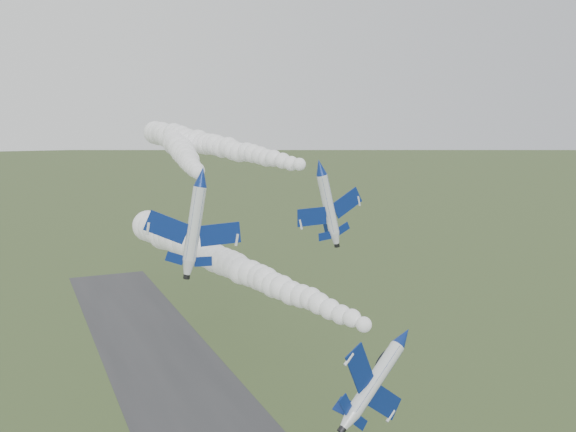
% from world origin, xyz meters
% --- Properties ---
extents(jet_lead, '(7.35, 12.93, 8.44)m').
position_xyz_m(jet_lead, '(8.96, -1.80, 29.66)').
color(jet_lead, silver).
extents(smoke_trail_jet_lead, '(21.93, 56.50, 5.37)m').
position_xyz_m(smoke_trail_jet_lead, '(0.42, 28.89, 31.68)').
color(smoke_trail_jet_lead, white).
extents(jet_pair_left, '(11.82, 14.11, 3.84)m').
position_xyz_m(jet_pair_left, '(-6.37, 19.93, 45.25)').
color(jet_pair_left, silver).
extents(smoke_trail_jet_pair_left, '(17.22, 63.72, 5.12)m').
position_xyz_m(smoke_trail_jet_pair_left, '(0.10, 55.02, 46.45)').
color(smoke_trail_jet_pair_left, white).
extents(jet_pair_right, '(10.27, 12.59, 3.81)m').
position_xyz_m(jet_pair_right, '(9.89, 20.05, 45.91)').
color(jet_pair_right, silver).
extents(smoke_trail_jet_pair_right, '(13.68, 71.24, 5.26)m').
position_xyz_m(smoke_trail_jet_pair_right, '(6.24, 58.40, 47.44)').
color(smoke_trail_jet_pair_right, white).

